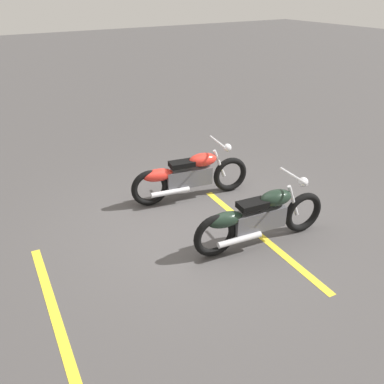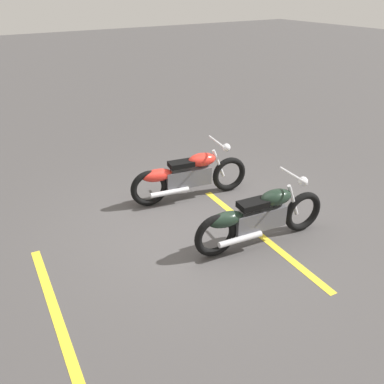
{
  "view_description": "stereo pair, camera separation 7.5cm",
  "coord_description": "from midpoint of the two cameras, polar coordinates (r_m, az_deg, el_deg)",
  "views": [
    {
      "loc": [
        3.04,
        4.8,
        3.55
      ],
      "look_at": [
        0.09,
        0.0,
        0.65
      ],
      "focal_mm": 38.28,
      "sensor_mm": 36.0,
      "label": 1
    },
    {
      "loc": [
        3.1,
        4.76,
        3.55
      ],
      "look_at": [
        0.09,
        0.0,
        0.65
      ],
      "focal_mm": 38.28,
      "sensor_mm": 36.0,
      "label": 2
    }
  ],
  "objects": [
    {
      "name": "motorcycle_bright_foreground",
      "position": [
        7.33,
        -0.91,
        2.35
      ],
      "size": [
        2.21,
        0.67,
        1.04
      ],
      "rotation": [
        0.0,
        0.0,
        2.96
      ],
      "color": "black",
      "rests_on": "ground"
    },
    {
      "name": "parking_stripe_near",
      "position": [
        6.58,
        8.96,
        -5.76
      ],
      "size": [
        0.35,
        3.2,
        0.01
      ],
      "primitive_type": "cube",
      "rotation": [
        0.0,
        0.0,
        1.5
      ],
      "color": "yellow",
      "rests_on": "ground"
    },
    {
      "name": "parking_stripe_mid",
      "position": [
        5.27,
        -18.49,
        -16.87
      ],
      "size": [
        0.35,
        3.2,
        0.01
      ],
      "primitive_type": "cube",
      "rotation": [
        0.0,
        0.0,
        1.5
      ],
      "color": "yellow",
      "rests_on": "ground"
    },
    {
      "name": "ground_plane",
      "position": [
        6.7,
        0.33,
        -4.76
      ],
      "size": [
        60.0,
        60.0,
        0.0
      ],
      "primitive_type": "plane",
      "color": "#474444"
    },
    {
      "name": "motorcycle_dark_foreground",
      "position": [
        6.12,
        8.96,
        -3.41
      ],
      "size": [
        2.23,
        0.62,
        1.04
      ],
      "rotation": [
        0.0,
        0.0,
        3.03
      ],
      "color": "black",
      "rests_on": "ground"
    }
  ]
}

